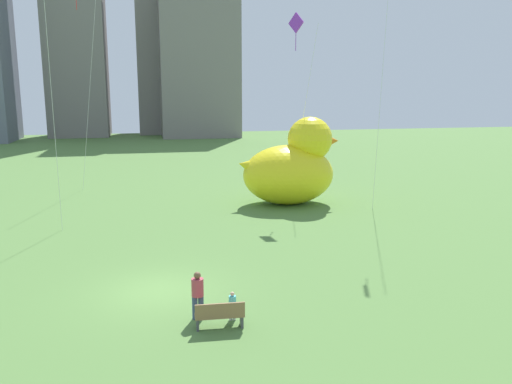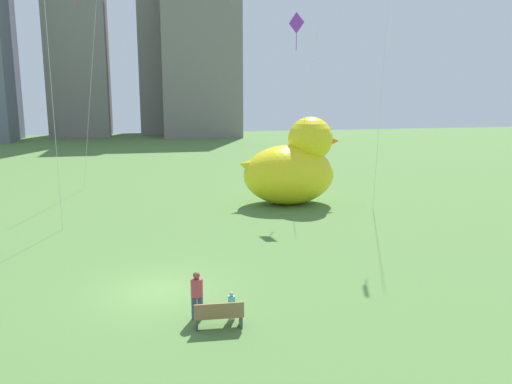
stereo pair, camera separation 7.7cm
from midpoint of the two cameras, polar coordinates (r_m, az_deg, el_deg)
name	(u,v)px [view 1 (the left image)]	position (r m, az deg, el deg)	size (l,w,h in m)	color
ground_plane	(159,291)	(20.49, -10.55, -10.41)	(140.00, 140.00, 0.00)	#537B3B
park_bench	(220,315)	(17.09, -4.06, -13.07)	(1.58, 0.52, 0.90)	olive
person_adult	(198,293)	(17.67, -6.44, -10.78)	(0.40, 0.40, 1.62)	#38476B
person_child	(232,304)	(17.63, -2.69, -12.03)	(0.24, 0.24, 0.97)	silver
giant_inflatable_duck	(292,167)	(34.21, 3.84, 2.67)	(6.80, 4.36, 5.63)	yellow
city_skyline	(111,35)	(85.41, -15.41, 16.00)	(39.54, 20.05, 35.16)	slate
kite_purple	(297,31)	(34.63, 4.35, 16.89)	(1.76, 1.97, 12.06)	silver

